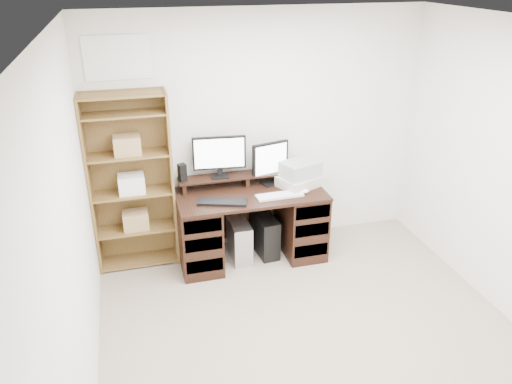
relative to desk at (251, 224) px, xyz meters
name	(u,v)px	position (x,y,z in m)	size (l,w,h in m)	color
room	(337,220)	(0.19, -1.64, 0.86)	(3.54, 4.04, 2.54)	gray
desk	(251,224)	(0.00, 0.00, 0.00)	(1.50, 0.70, 0.75)	black
riser_shelf	(246,176)	(0.00, 0.21, 0.45)	(1.40, 0.22, 0.12)	black
monitor_wide	(219,154)	(-0.27, 0.21, 0.72)	(0.54, 0.15, 0.43)	black
monitor_small	(270,161)	(0.26, 0.18, 0.60)	(0.41, 0.19, 0.45)	black
speaker	(182,173)	(-0.65, 0.20, 0.57)	(0.07, 0.07, 0.18)	black
keyboard_black	(222,202)	(-0.32, -0.17, 0.37)	(0.47, 0.16, 0.03)	black
keyboard_white	(280,195)	(0.26, -0.17, 0.37)	(0.47, 0.14, 0.02)	silver
mouse	(305,191)	(0.52, -0.15, 0.38)	(0.09, 0.06, 0.04)	white
printer	(300,181)	(0.54, 0.03, 0.41)	(0.42, 0.32, 0.11)	#B6AD9E
basket	(300,169)	(0.54, 0.03, 0.55)	(0.37, 0.27, 0.16)	#8F9599
tower_silver	(239,240)	(-0.12, 0.00, -0.18)	(0.19, 0.43, 0.43)	#AEB0B5
tower_black	(265,235)	(0.17, 0.03, -0.17)	(0.22, 0.45, 0.43)	black
bookshelf	(131,181)	(-1.15, 0.21, 0.53)	(0.80, 0.30, 1.80)	brown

